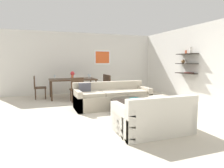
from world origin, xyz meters
TOP-DOWN VIEW (x-y plane):
  - ground_plane at (0.00, 0.00)m, footprint 18.00×18.00m
  - back_wall_unit at (0.30, 3.53)m, footprint 8.40×0.09m
  - right_wall_shelf_unit at (3.03, 0.60)m, footprint 0.34×8.20m
  - sofa_beige at (-0.08, 0.34)m, footprint 2.33×0.90m
  - loveseat_white at (-0.05, -2.02)m, footprint 1.48×0.90m
  - coffee_table at (0.17, -0.77)m, footprint 1.03×0.92m
  - decorative_bowl at (0.17, -0.79)m, footprint 0.32×0.32m
  - apple_on_coffee_table at (-0.06, -0.71)m, footprint 0.07×0.07m
  - dining_table at (-0.97, 2.39)m, footprint 1.78×0.98m
  - dining_chair_foot at (-0.97, 1.50)m, footprint 0.44×0.44m
  - dining_chair_right_far at (0.32, 2.61)m, footprint 0.44×0.44m
  - dining_chair_left_far at (-2.27, 2.61)m, footprint 0.44×0.44m
  - dining_chair_right_near at (0.32, 2.17)m, footprint 0.44×0.44m
  - wine_glass_right_near at (-0.31, 2.27)m, footprint 0.08×0.08m
  - wine_glass_right_far at (-0.31, 2.52)m, footprint 0.07×0.07m
  - wine_glass_left_far at (-1.64, 2.52)m, footprint 0.06×0.06m
  - wine_glass_foot at (-0.97, 1.97)m, footprint 0.07×0.07m
  - centerpiece_vase at (-0.98, 2.34)m, footprint 0.16×0.16m

SIDE VIEW (x-z plane):
  - ground_plane at x=0.00m, z-range 0.00..0.00m
  - coffee_table at x=0.17m, z-range 0.00..0.38m
  - sofa_beige at x=-0.08m, z-range -0.10..0.68m
  - loveseat_white at x=-0.05m, z-range -0.10..0.68m
  - apple_on_coffee_table at x=-0.06m, z-range 0.38..0.45m
  - decorative_bowl at x=0.17m, z-range 0.38..0.47m
  - dining_chair_foot at x=-0.97m, z-range 0.06..0.94m
  - dining_chair_right_far at x=0.32m, z-range 0.06..0.94m
  - dining_chair_left_far at x=-2.27m, z-range 0.06..0.94m
  - dining_chair_right_near at x=0.32m, z-range 0.06..0.94m
  - dining_table at x=-0.97m, z-range 0.31..1.06m
  - wine_glass_foot at x=-0.97m, z-range 0.78..0.93m
  - wine_glass_left_far at x=-1.64m, z-range 0.78..0.94m
  - wine_glass_right_near at x=-0.31m, z-range 0.78..0.94m
  - wine_glass_right_far at x=-0.31m, z-range 0.79..0.96m
  - centerpiece_vase at x=-0.98m, z-range 0.78..1.08m
  - right_wall_shelf_unit at x=3.03m, z-range 0.00..2.70m
  - back_wall_unit at x=0.30m, z-range 0.00..2.70m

